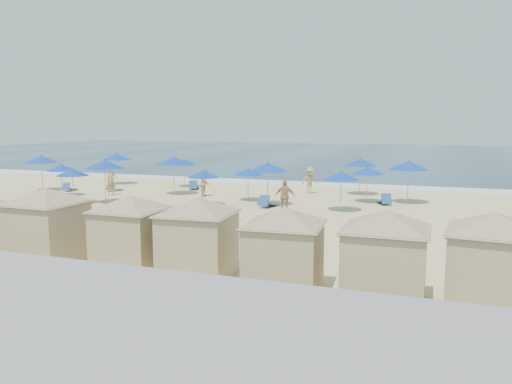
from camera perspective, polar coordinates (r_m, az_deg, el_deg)
ground at (r=25.98m, az=-7.67°, el=-2.79°), size 160.00×160.00×0.00m
ocean at (r=78.66m, az=11.22°, el=4.23°), size 160.00×80.00×0.06m
surf_line at (r=40.20m, az=2.59°, el=1.08°), size 160.00×2.50×0.08m
trash_bin at (r=19.35m, az=-7.81°, el=-5.35°), size 0.96×0.96×0.73m
cabana_1 at (r=18.37m, az=-22.81°, el=-2.55°), size 4.56×4.56×2.86m
cabana_2 at (r=16.74m, az=-14.12°, el=-3.43°), size 4.33×4.33×2.72m
cabana_3 at (r=15.45m, az=-6.67°, el=-4.03°), size 4.42×4.42×2.78m
cabana_4 at (r=13.94m, az=3.23°, el=-5.45°), size 4.31×4.31×2.71m
cabana_5 at (r=13.47m, az=14.55°, el=-5.95°), size 4.46×4.46×2.80m
cabana_6 at (r=13.85m, az=25.52°, el=-5.98°), size 4.52×4.52×2.85m
umbrella_0 at (r=38.58m, az=-23.35°, el=3.47°), size 2.29×2.29×2.60m
umbrella_1 at (r=35.16m, az=-21.40°, el=2.61°), size 1.92×1.92×2.18m
umbrella_2 at (r=40.74m, az=-15.64°, el=3.89°), size 2.20×2.20×2.50m
umbrella_3 at (r=31.12m, az=-16.93°, el=3.05°), size 2.38×2.38×2.71m
umbrella_4 at (r=37.99m, az=-8.24°, el=3.40°), size 1.90×1.90×2.17m
umbrella_5 at (r=33.92m, az=-9.38°, el=3.55°), size 2.32×2.32×2.64m
umbrella_6 at (r=29.00m, az=-6.07°, el=2.06°), size 1.89×1.89×2.15m
umbrella_7 at (r=30.66m, az=-0.91°, el=2.33°), size 1.85×1.85×2.10m
umbrella_8 at (r=28.92m, az=1.35°, el=2.87°), size 2.29×2.29×2.60m
umbrella_9 at (r=34.03m, az=11.82°, el=3.35°), size 2.23×2.23×2.53m
umbrella_10 at (r=31.04m, az=17.06°, el=2.92°), size 2.32×2.32×2.64m
umbrella_11 at (r=27.39m, az=9.70°, el=1.84°), size 1.98×1.98×2.25m
umbrella_12 at (r=31.39m, az=-20.28°, el=2.13°), size 1.93×1.93×2.20m
umbrella_13 at (r=30.74m, az=12.62°, el=2.39°), size 1.97×1.97×2.25m
beach_chair_0 at (r=37.78m, az=-20.59°, el=0.44°), size 0.64×1.23×0.65m
beach_chair_1 at (r=36.83m, az=-15.98°, el=0.45°), size 0.86×1.27×0.64m
beach_chair_2 at (r=36.42m, az=-7.13°, el=0.65°), size 0.97×1.42×0.71m
beach_chair_3 at (r=26.20m, az=-5.05°, el=-2.09°), size 0.84×1.45×0.75m
beach_chair_4 at (r=28.49m, az=1.30°, el=-1.25°), size 0.90×1.48×0.76m
beach_chair_5 at (r=30.38m, az=14.48°, el=-0.95°), size 1.05×1.44×0.72m
beachgoer_0 at (r=34.56m, az=-16.22°, el=1.18°), size 0.71×0.82×1.89m
beachgoer_1 at (r=32.97m, az=-5.81°, el=1.02°), size 0.84×0.98×1.74m
beachgoer_2 at (r=26.62m, az=3.33°, el=-0.50°), size 1.12×0.63×1.81m
beachgoer_3 at (r=34.25m, az=6.17°, el=1.32°), size 1.34×1.23×1.81m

